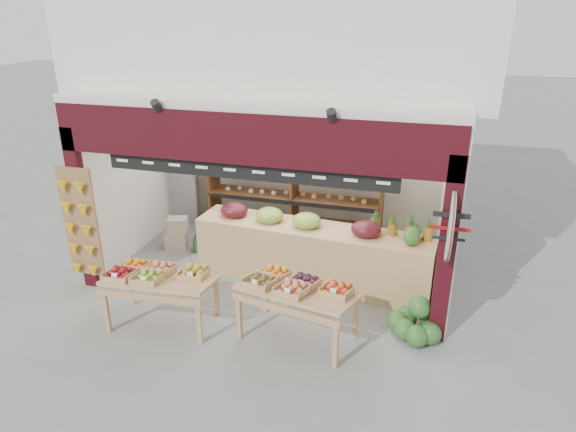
# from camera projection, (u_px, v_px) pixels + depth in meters

# --- Properties ---
(ground) EXTENTS (60.00, 60.00, 0.00)m
(ground) POSITION_uv_depth(u_px,v_px,m) (270.00, 276.00, 8.78)
(ground) COLOR slate
(ground) RESTS_ON ground
(shop_structure) EXTENTS (6.36, 5.12, 5.40)m
(shop_structure) POSITION_uv_depth(u_px,v_px,m) (296.00, 29.00, 8.72)
(shop_structure) COLOR white
(shop_structure) RESTS_ON ground
(banana_board) EXTENTS (0.60, 0.15, 1.80)m
(banana_board) POSITION_uv_depth(u_px,v_px,m) (80.00, 225.00, 8.00)
(banana_board) COLOR olive
(banana_board) RESTS_ON ground
(gift_sign) EXTENTS (0.04, 0.93, 0.92)m
(gift_sign) POSITION_uv_depth(u_px,v_px,m) (450.00, 226.00, 6.40)
(gift_sign) COLOR #A6D1BC
(gift_sign) RESTS_ON ground
(back_shelving) EXTENTS (3.38, 0.55, 2.06)m
(back_shelving) POSITION_uv_depth(u_px,v_px,m) (294.00, 179.00, 9.71)
(back_shelving) COLOR brown
(back_shelving) RESTS_ON ground
(refrigerator) EXTENTS (0.79, 0.79, 1.87)m
(refrigerator) POSITION_uv_depth(u_px,v_px,m) (190.00, 180.00, 10.64)
(refrigerator) COLOR silver
(refrigerator) RESTS_ON ground
(cardboard_stack) EXTENTS (1.01, 0.81, 0.62)m
(cardboard_stack) POSITION_uv_depth(u_px,v_px,m) (190.00, 236.00, 9.74)
(cardboard_stack) COLOR beige
(cardboard_stack) RESTS_ON ground
(mid_counter) EXTENTS (3.95, 1.09, 1.20)m
(mid_counter) POSITION_uv_depth(u_px,v_px,m) (311.00, 252.00, 8.45)
(mid_counter) COLOR tan
(mid_counter) RESTS_ON ground
(display_table_left) EXTENTS (1.55, 0.94, 0.97)m
(display_table_left) POSITION_uv_depth(u_px,v_px,m) (154.00, 276.00, 7.26)
(display_table_left) COLOR tan
(display_table_left) RESTS_ON ground
(display_table_right) EXTENTS (1.68, 1.14, 0.99)m
(display_table_right) POSITION_uv_depth(u_px,v_px,m) (295.00, 287.00, 6.93)
(display_table_right) COLOR tan
(display_table_right) RESTS_ON ground
(watermelon_pile) EXTENTS (0.76, 0.76, 0.60)m
(watermelon_pile) POSITION_uv_depth(u_px,v_px,m) (415.00, 323.00, 7.14)
(watermelon_pile) COLOR #1B4E1A
(watermelon_pile) RESTS_ON ground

